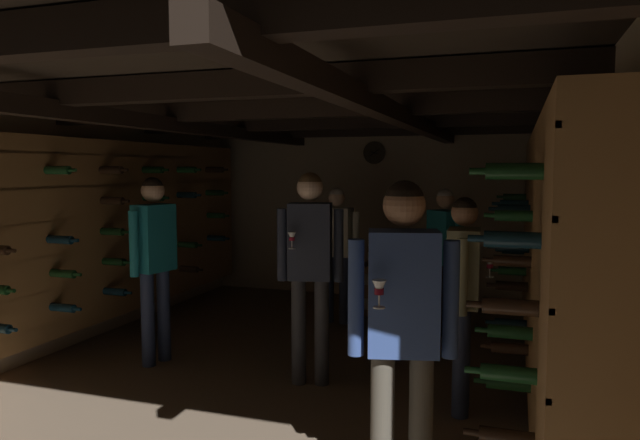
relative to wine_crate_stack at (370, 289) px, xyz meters
name	(u,v)px	position (x,y,z in m)	size (l,w,h in m)	color
ground_plane	(284,372)	(-0.21, -2.26, -0.30)	(8.40, 8.40, 0.00)	#7A6651
room_shell	(295,207)	(-0.22, -1.99, 1.12)	(4.72, 6.52, 2.41)	tan
wine_crate_stack	(370,289)	(0.00, 0.00, 0.00)	(0.52, 0.35, 0.60)	olive
display_bottle	(371,253)	(0.00, 0.06, 0.44)	(0.08, 0.08, 0.35)	black
person_host_center	(310,256)	(0.09, -2.45, 0.76)	(0.53, 0.38, 1.73)	#2D2D33
person_guest_mid_left	(154,251)	(-1.41, -2.40, 0.72)	(0.33, 0.53, 1.69)	#232D4C
person_guest_mid_right	(463,285)	(1.32, -2.62, 0.63)	(0.34, 0.54, 1.56)	#232D4C
person_guest_far_right	(445,249)	(0.97, -0.74, 0.63)	(0.44, 0.42, 1.56)	#2D2D33
person_guest_rear_center	(337,243)	(-0.26, -0.55, 0.62)	(0.54, 0.33, 1.55)	#232D4C
person_guest_near_right	(403,317)	(1.15, -4.06, 0.74)	(0.53, 0.38, 1.71)	#4C473D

